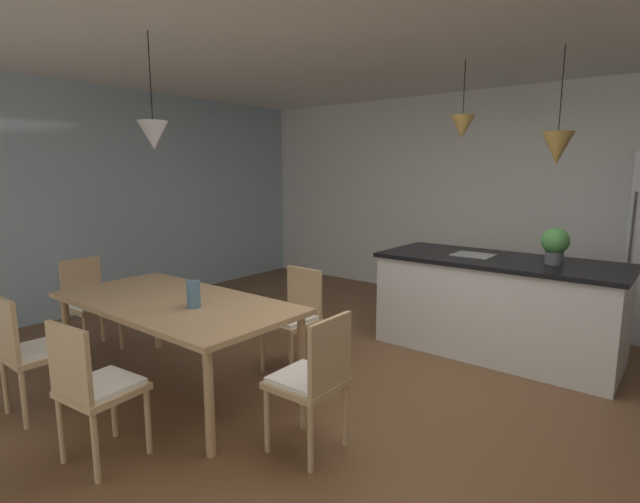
% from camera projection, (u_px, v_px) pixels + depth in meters
% --- Properties ---
extents(ground_plane, '(10.00, 8.40, 0.04)m').
position_uv_depth(ground_plane, '(387.00, 405.00, 3.56)').
color(ground_plane, brown).
extents(ceiling_slab, '(10.00, 8.40, 0.12)m').
position_uv_depth(ceiling_slab, '(397.00, 4.00, 3.10)').
color(ceiling_slab, white).
extents(wall_back_kitchen, '(10.00, 0.12, 2.70)m').
position_uv_depth(wall_back_kitchen, '(528.00, 200.00, 5.84)').
color(wall_back_kitchen, white).
rests_on(wall_back_kitchen, ground_plane).
extents(window_wall_left_glazing, '(0.06, 8.40, 2.70)m').
position_uv_depth(window_wall_left_glazing, '(101.00, 200.00, 5.83)').
color(window_wall_left_glazing, '#9EB7C6').
rests_on(window_wall_left_glazing, ground_plane).
extents(dining_table, '(2.00, 1.00, 0.72)m').
position_uv_depth(dining_table, '(175.00, 307.00, 3.67)').
color(dining_table, tan).
rests_on(dining_table, ground_plane).
extents(chair_window_end, '(0.41, 0.41, 0.87)m').
position_uv_depth(chair_window_end, '(90.00, 301.00, 4.55)').
color(chair_window_end, tan).
rests_on(chair_window_end, ground_plane).
extents(chair_far_right, '(0.41, 0.41, 0.87)m').
position_uv_depth(chair_far_right, '(294.00, 316.00, 4.10)').
color(chair_far_right, tan).
rests_on(chair_far_right, ground_plane).
extents(chair_kitchen_end, '(0.41, 0.41, 0.87)m').
position_uv_depth(chair_kitchen_end, '(313.00, 378.00, 2.86)').
color(chair_kitchen_end, tan).
rests_on(chair_kitchen_end, ground_plane).
extents(chair_near_right, '(0.44, 0.44, 0.87)m').
position_uv_depth(chair_near_right, '(94.00, 386.00, 2.76)').
color(chair_near_right, tan).
rests_on(chair_near_right, ground_plane).
extents(chair_near_left, '(0.40, 0.40, 0.87)m').
position_uv_depth(chair_near_left, '(30.00, 350.00, 3.32)').
color(chair_near_left, tan).
rests_on(chair_near_left, ground_plane).
extents(kitchen_island, '(2.14, 0.94, 0.91)m').
position_uv_depth(kitchen_island, '(497.00, 304.00, 4.50)').
color(kitchen_island, silver).
rests_on(kitchen_island, ground_plane).
extents(pendant_over_table, '(0.22, 0.22, 0.85)m').
position_uv_depth(pendant_over_table, '(153.00, 135.00, 3.59)').
color(pendant_over_table, black).
extents(pendant_over_island_main, '(0.22, 0.22, 0.70)m').
position_uv_depth(pendant_over_island_main, '(462.00, 127.00, 4.48)').
color(pendant_over_island_main, black).
extents(pendant_over_island_aux, '(0.25, 0.25, 0.95)m').
position_uv_depth(pendant_over_island_aux, '(557.00, 148.00, 4.00)').
color(pendant_over_island_aux, black).
extents(potted_plant_on_island, '(0.23, 0.23, 0.32)m').
position_uv_depth(potted_plant_on_island, '(555.00, 244.00, 4.11)').
color(potted_plant_on_island, '#4C4C51').
rests_on(potted_plant_on_island, kitchen_island).
extents(vase_on_dining_table, '(0.10, 0.10, 0.20)m').
position_uv_depth(vase_on_dining_table, '(193.00, 294.00, 3.44)').
color(vase_on_dining_table, slate).
rests_on(vase_on_dining_table, dining_table).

